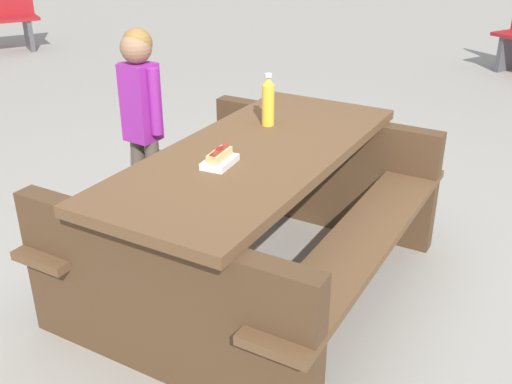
# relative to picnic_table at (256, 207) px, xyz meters

# --- Properties ---
(ground_plane) EXTENTS (30.00, 30.00, 0.00)m
(ground_plane) POSITION_rel_picnic_table_xyz_m (0.00, 0.00, -0.44)
(ground_plane) COLOR gray
(ground_plane) RESTS_ON ground
(picnic_table) EXTENTS (2.00, 1.67, 0.75)m
(picnic_table) POSITION_rel_picnic_table_xyz_m (0.00, 0.00, 0.00)
(picnic_table) COLOR brown
(picnic_table) RESTS_ON ground
(soda_bottle) EXTENTS (0.06, 0.06, 0.27)m
(soda_bottle) POSITION_rel_picnic_table_xyz_m (-0.34, -0.06, 0.43)
(soda_bottle) COLOR yellow
(soda_bottle) RESTS_ON picnic_table
(hotdog_tray) EXTENTS (0.19, 0.12, 0.08)m
(hotdog_tray) POSITION_rel_picnic_table_xyz_m (0.24, -0.08, 0.34)
(hotdog_tray) COLOR white
(hotdog_tray) RESTS_ON picnic_table
(child_in_coat) EXTENTS (0.20, 0.29, 1.18)m
(child_in_coat) POSITION_rel_picnic_table_xyz_m (-0.44, -0.87, 0.31)
(child_in_coat) COLOR brown
(child_in_coat) RESTS_ON ground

